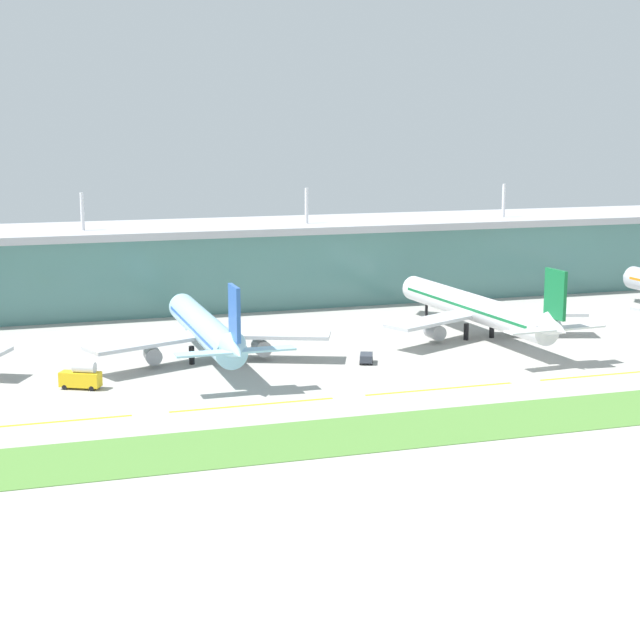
{
  "coord_description": "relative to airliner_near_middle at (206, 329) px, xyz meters",
  "views": [
    {
      "loc": [
        -76.48,
        -152.87,
        46.51
      ],
      "look_at": [
        -14.65,
        40.08,
        7.0
      ],
      "focal_mm": 57.43,
      "sensor_mm": 36.0,
      "label": 1
    }
  ],
  "objects": [
    {
      "name": "taxiway_stripe_centre",
      "position": [
        34.98,
        -33.42,
        -6.42
      ],
      "size": [
        28.0,
        0.7,
        0.04
      ],
      "primitive_type": "cube",
      "color": "yellow",
      "rests_on": "ground"
    },
    {
      "name": "grass_verge",
      "position": [
        37.98,
        -54.1,
        -6.39
      ],
      "size": [
        300.0,
        18.0,
        0.1
      ],
      "primitive_type": "cube",
      "color": "#518438",
      "rests_on": "ground"
    },
    {
      "name": "terminal_building",
      "position": [
        37.98,
        62.15,
        4.15
      ],
      "size": [
        288.0,
        34.0,
        29.77
      ],
      "color": "slate",
      "rests_on": "ground"
    },
    {
      "name": "ground_plane",
      "position": [
        37.98,
        -40.5,
        -6.44
      ],
      "size": [
        600.0,
        600.0,
        0.0
      ],
      "primitive_type": "plane",
      "color": "#A8A59E"
    },
    {
      "name": "taxiway_stripe_mid_west",
      "position": [
        0.98,
        -33.42,
        -6.42
      ],
      "size": [
        28.0,
        0.7,
        0.04
      ],
      "primitive_type": "cube",
      "color": "yellow",
      "rests_on": "ground"
    },
    {
      "name": "taxiway_stripe_west",
      "position": [
        -33.02,
        -33.42,
        -6.42
      ],
      "size": [
        28.0,
        0.7,
        0.04
      ],
      "primitive_type": "cube",
      "color": "yellow",
      "rests_on": "ground"
    },
    {
      "name": "airliner_far_middle",
      "position": [
        60.52,
        4.36,
        0.01
      ],
      "size": [
        48.67,
        67.45,
        18.9
      ],
      "color": "silver",
      "rests_on": "ground"
    },
    {
      "name": "taxiway_stripe_mid_east",
      "position": [
        68.98,
        -33.42,
        -6.42
      ],
      "size": [
        28.0,
        0.7,
        0.04
      ],
      "primitive_type": "cube",
      "color": "yellow",
      "rests_on": "ground"
    },
    {
      "name": "pushback_tug",
      "position": [
        29.43,
        -11.01,
        -5.34
      ],
      "size": [
        3.88,
        4.98,
        1.85
      ],
      "color": "#333842",
      "rests_on": "ground"
    },
    {
      "name": "airliner_near_middle",
      "position": [
        0.0,
        0.0,
        0.0
      ],
      "size": [
        48.8,
        59.12,
        18.9
      ],
      "color": "#9ED1EA",
      "rests_on": "ground"
    },
    {
      "name": "fuel_truck",
      "position": [
        -25.23,
        -13.94,
        -4.18
      ],
      "size": [
        7.58,
        5.68,
        4.95
      ],
      "color": "gold",
      "rests_on": "ground"
    }
  ]
}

